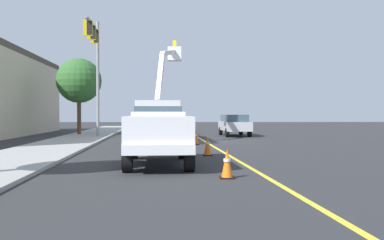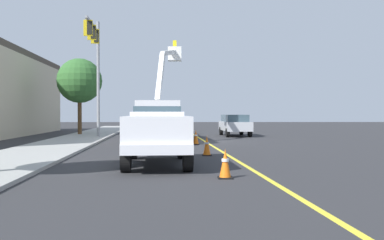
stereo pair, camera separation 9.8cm
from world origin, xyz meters
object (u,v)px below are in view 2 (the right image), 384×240
at_px(traffic_cone_mid_front, 207,146).
at_px(traffic_cone_trailing, 188,132).
at_px(service_pickup_truck, 157,133).
at_px(traffic_cone_leading, 225,164).
at_px(utility_bucket_truck, 158,116).
at_px(traffic_signal_mast, 95,54).
at_px(passing_minivan, 235,124).
at_px(traffic_cone_mid_rear, 196,137).

xyz_separation_m(traffic_cone_mid_front, traffic_cone_trailing, (12.93, 0.67, -0.02)).
bearing_deg(service_pickup_truck, traffic_cone_trailing, -4.42).
bearing_deg(traffic_cone_leading, utility_bucket_truck, 10.29).
xyz_separation_m(traffic_cone_leading, traffic_cone_trailing, (19.11, 0.83, 0.00)).
relative_size(traffic_cone_mid_front, traffic_signal_mast, 0.10).
bearing_deg(passing_minivan, traffic_cone_mid_front, 168.67).
bearing_deg(service_pickup_truck, traffic_cone_mid_rear, -9.90).
distance_m(traffic_cone_leading, traffic_cone_mid_rear, 12.51).
xyz_separation_m(traffic_cone_trailing, traffic_signal_mast, (-1.37, 6.46, 5.51)).
height_order(service_pickup_truck, traffic_cone_leading, service_pickup_truck).
bearing_deg(passing_minivan, utility_bucket_truck, 137.84).
height_order(service_pickup_truck, traffic_cone_mid_rear, service_pickup_truck).
distance_m(passing_minivan, traffic_cone_leading, 21.79).
bearing_deg(service_pickup_truck, passing_minivan, -15.15).
relative_size(passing_minivan, traffic_signal_mast, 0.58).
bearing_deg(service_pickup_truck, traffic_cone_leading, -146.52).
xyz_separation_m(traffic_cone_mid_rear, traffic_signal_mast, (5.23, 6.86, 5.49)).
bearing_deg(traffic_cone_trailing, passing_minivan, -56.63).
distance_m(service_pickup_truck, traffic_cone_trailing, 16.04).
relative_size(service_pickup_truck, traffic_cone_trailing, 6.94).
height_order(service_pickup_truck, traffic_signal_mast, traffic_signal_mast).
height_order(traffic_cone_leading, traffic_cone_mid_front, traffic_cone_mid_front).
xyz_separation_m(traffic_cone_leading, traffic_cone_mid_front, (6.18, 0.16, 0.02)).
bearing_deg(traffic_cone_mid_rear, traffic_cone_leading, -178.02).
bearing_deg(traffic_signal_mast, service_pickup_truck, -160.33).
bearing_deg(traffic_cone_mid_front, utility_bucket_truck, 16.03).
height_order(utility_bucket_truck, traffic_cone_leading, utility_bucket_truck).
bearing_deg(utility_bucket_truck, service_pickup_truck, -176.67).
bearing_deg(passing_minivan, traffic_cone_trailing, 123.37).
xyz_separation_m(traffic_cone_mid_rear, traffic_cone_trailing, (6.60, 0.40, -0.02)).
relative_size(utility_bucket_truck, service_pickup_truck, 1.46).
distance_m(traffic_cone_mid_rear, traffic_signal_mast, 10.23).
bearing_deg(traffic_cone_mid_rear, passing_minivan, -20.32).
distance_m(service_pickup_truck, traffic_signal_mast, 16.24).
bearing_deg(passing_minivan, service_pickup_truck, 164.85).
height_order(traffic_cone_mid_rear, traffic_signal_mast, traffic_signal_mast).
height_order(service_pickup_truck, passing_minivan, service_pickup_truck).
height_order(utility_bucket_truck, passing_minivan, utility_bucket_truck).
xyz_separation_m(service_pickup_truck, traffic_cone_mid_rear, (9.38, -1.64, -0.70)).
bearing_deg(traffic_signal_mast, passing_minivan, -69.37).
distance_m(traffic_cone_mid_front, traffic_cone_mid_rear, 6.33).
distance_m(traffic_cone_leading, traffic_cone_trailing, 19.12).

